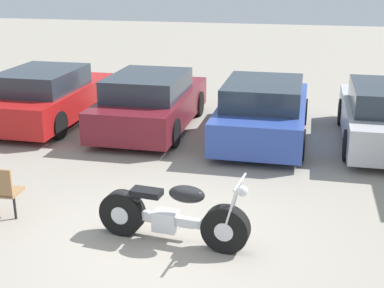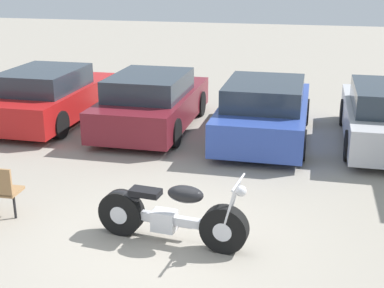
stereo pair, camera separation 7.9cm
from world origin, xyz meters
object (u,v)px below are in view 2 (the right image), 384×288
at_px(parked_car_red, 49,96).
at_px(parked_car_maroon, 152,102).
at_px(motorcycle, 169,215).
at_px(parked_car_blue, 264,111).

xyz_separation_m(parked_car_red, parked_car_maroon, (2.70, -0.02, 0.00)).
distance_m(motorcycle, parked_car_blue, 5.18).
bearing_deg(motorcycle, parked_car_maroon, 109.39).
relative_size(motorcycle, parked_car_maroon, 0.53).
bearing_deg(parked_car_maroon, parked_car_red, 179.60).
xyz_separation_m(motorcycle, parked_car_blue, (0.83, 5.10, 0.23)).
bearing_deg(parked_car_blue, parked_car_red, 177.47).
distance_m(parked_car_red, parked_car_blue, 5.41).
distance_m(motorcycle, parked_car_maroon, 5.65).
height_order(motorcycle, parked_car_blue, parked_car_blue).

